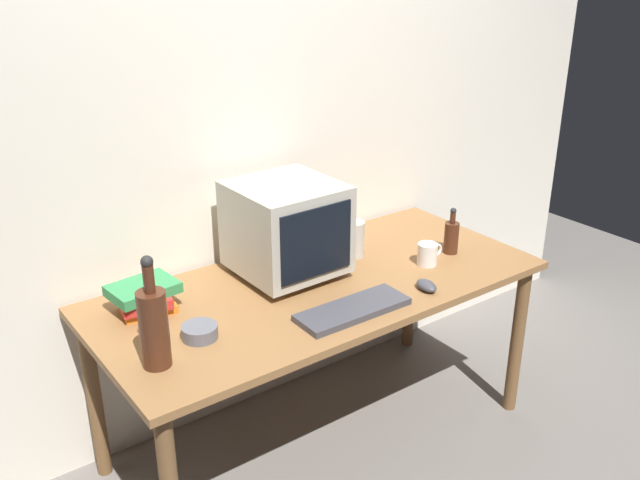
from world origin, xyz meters
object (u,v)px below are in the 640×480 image
at_px(keyboard, 353,310).
at_px(mug, 428,254).
at_px(crt_monitor, 286,228).
at_px(bottle_short, 451,236).
at_px(bottle_tall, 154,325).
at_px(cd_spindle, 200,332).
at_px(book_stack, 144,297).
at_px(metal_canister, 354,239).
at_px(computer_mouse, 426,286).

relative_size(keyboard, mug, 3.50).
bearing_deg(crt_monitor, bottle_short, -19.35).
bearing_deg(bottle_tall, cd_spindle, 20.28).
relative_size(crt_monitor, keyboard, 0.94).
bearing_deg(book_stack, mug, -15.81).
distance_m(bottle_tall, metal_canister, 1.04).
height_order(computer_mouse, bottle_short, bottle_short).
distance_m(crt_monitor, mug, 0.59).
xyz_separation_m(bottle_short, cd_spindle, (-1.17, 0.00, -0.05)).
bearing_deg(metal_canister, mug, -52.37).
relative_size(crt_monitor, computer_mouse, 3.93).
bearing_deg(bottle_short, book_stack, 167.31).
xyz_separation_m(bottle_short, metal_canister, (-0.35, 0.22, 0.00)).
distance_m(bottle_tall, book_stack, 0.37).
distance_m(crt_monitor, book_stack, 0.59).
xyz_separation_m(keyboard, cd_spindle, (-0.51, 0.17, 0.01)).
height_order(bottle_tall, bottle_short, bottle_tall).
relative_size(bottle_tall, mug, 3.08).
bearing_deg(book_stack, bottle_short, -12.69).
relative_size(bottle_short, mug, 1.66).
height_order(keyboard, cd_spindle, cd_spindle).
relative_size(bottle_tall, bottle_short, 1.85).
distance_m(computer_mouse, book_stack, 1.03).
bearing_deg(cd_spindle, mug, -1.74).
height_order(bottle_short, book_stack, bottle_short).
bearing_deg(keyboard, book_stack, 143.66).
bearing_deg(mug, keyboard, -164.77).
bearing_deg(crt_monitor, keyboard, -88.17).
bearing_deg(book_stack, keyboard, -37.01).
relative_size(bottle_tall, metal_canister, 2.46).
bearing_deg(cd_spindle, metal_canister, 14.57).
bearing_deg(mug, metal_canister, 127.63).
height_order(keyboard, computer_mouse, computer_mouse).
height_order(crt_monitor, bottle_short, crt_monitor).
height_order(book_stack, mug, book_stack).
relative_size(computer_mouse, bottle_short, 0.50).
height_order(crt_monitor, keyboard, crt_monitor).
bearing_deg(cd_spindle, keyboard, -17.86).
bearing_deg(cd_spindle, computer_mouse, -12.84).
bearing_deg(crt_monitor, book_stack, 175.52).
bearing_deg(keyboard, cd_spindle, 162.81).
xyz_separation_m(cd_spindle, metal_canister, (0.82, 0.21, 0.05)).
distance_m(bottle_tall, cd_spindle, 0.22).
distance_m(bottle_tall, bottle_short, 1.35).
relative_size(crt_monitor, bottle_tall, 1.06).
bearing_deg(bottle_tall, crt_monitor, 23.56).
distance_m(bottle_short, book_stack, 1.27).
distance_m(computer_mouse, metal_canister, 0.41).
xyz_separation_m(bottle_short, mug, (-0.16, -0.03, -0.03)).
height_order(cd_spindle, metal_canister, metal_canister).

